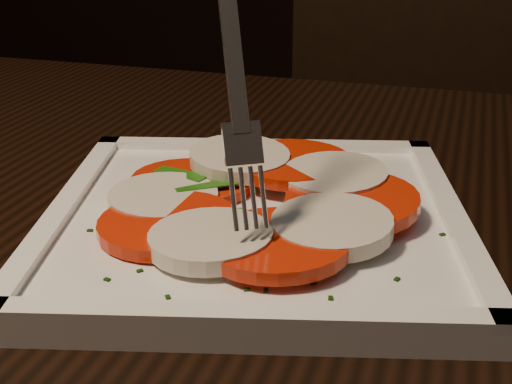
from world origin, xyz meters
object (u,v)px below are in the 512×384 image
object	(u,v)px
chair	(393,163)
plate	(256,223)
table	(168,323)
fork	(229,50)

from	to	relation	value
chair	plate	bearing A→B (deg)	-88.12
table	fork	xyz separation A→B (m)	(0.07, -0.04, 0.23)
fork	plate	bearing A→B (deg)	35.11
plate	fork	distance (m)	0.12
chair	fork	world-z (taller)	fork
table	fork	size ratio (longest dim) A/B	6.73
table	fork	world-z (taller)	fork
plate	fork	size ratio (longest dim) A/B	1.49
table	chair	bearing A→B (deg)	81.16
table	plate	distance (m)	0.13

